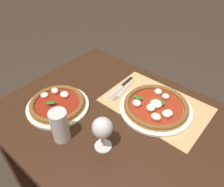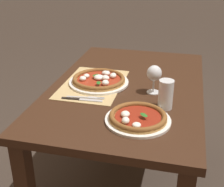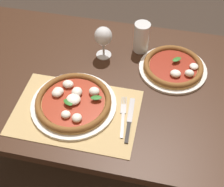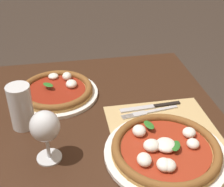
{
  "view_description": "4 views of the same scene",
  "coord_description": "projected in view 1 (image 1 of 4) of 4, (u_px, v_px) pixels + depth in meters",
  "views": [
    {
      "loc": [
        -0.31,
        0.54,
        1.47
      ],
      "look_at": [
        0.2,
        -0.06,
        0.81
      ],
      "focal_mm": 35.0,
      "sensor_mm": 36.0,
      "label": 1
    },
    {
      "loc": [
        1.6,
        0.3,
        1.46
      ],
      "look_at": [
        0.23,
        -0.03,
        0.79
      ],
      "focal_mm": 50.0,
      "sensor_mm": 36.0,
      "label": 2
    },
    {
      "loc": [
        0.33,
        -0.9,
        1.72
      ],
      "look_at": [
        0.16,
        -0.1,
        0.78
      ],
      "focal_mm": 50.0,
      "sensor_mm": 36.0,
      "label": 3
    },
    {
      "loc": [
        -0.59,
        0.1,
        1.36
      ],
      "look_at": [
        0.27,
        -0.06,
        0.8
      ],
      "focal_mm": 50.0,
      "sensor_mm": 36.0,
      "label": 4
    }
  ],
  "objects": [
    {
      "name": "pizza_near",
      "position": [
        156.0,
        106.0,
        1.03
      ],
      "size": [
        0.34,
        0.34,
        0.05
      ],
      "color": "white",
      "rests_on": "paper_placemat"
    },
    {
      "name": "dining_table",
      "position": [
        137.0,
        147.0,
        1.01
      ],
      "size": [
        1.32,
        0.84,
        0.74
      ],
      "color": "#382114",
      "rests_on": "ground"
    },
    {
      "name": "fork",
      "position": [
        124.0,
        90.0,
        1.15
      ],
      "size": [
        0.04,
        0.2,
        0.0
      ],
      "color": "#B7B7BC",
      "rests_on": "paper_placemat"
    },
    {
      "name": "pizza_far",
      "position": [
        58.0,
        104.0,
        1.05
      ],
      "size": [
        0.3,
        0.3,
        0.05
      ],
      "color": "white",
      "rests_on": "dining_table"
    },
    {
      "name": "wine_glass",
      "position": [
        102.0,
        129.0,
        0.81
      ],
      "size": [
        0.08,
        0.08,
        0.16
      ],
      "color": "silver",
      "rests_on": "dining_table"
    },
    {
      "name": "paper_placemat",
      "position": [
        156.0,
        105.0,
        1.07
      ],
      "size": [
        0.49,
        0.33,
        0.0
      ],
      "primitive_type": "cube",
      "color": "tan",
      "rests_on": "dining_table"
    },
    {
      "name": "knife",
      "position": [
        121.0,
        87.0,
        1.17
      ],
      "size": [
        0.03,
        0.22,
        0.01
      ],
      "color": "black",
      "rests_on": "paper_placemat"
    },
    {
      "name": "pint_glass",
      "position": [
        60.0,
        126.0,
        0.87
      ],
      "size": [
        0.07,
        0.07,
        0.15
      ],
      "color": "silver",
      "rests_on": "dining_table"
    }
  ]
}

